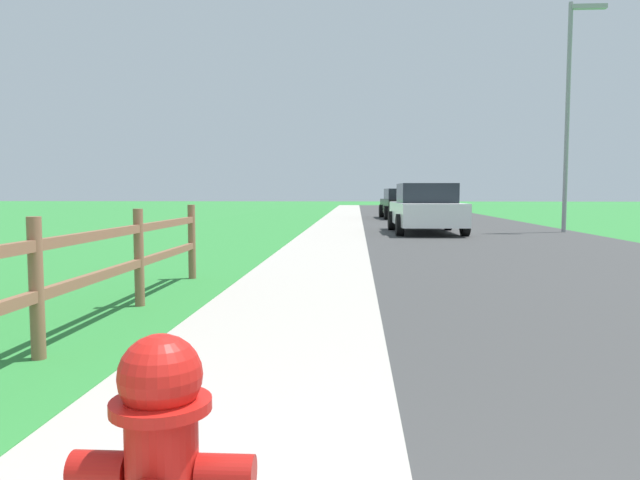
{
  "coord_description": "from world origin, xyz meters",
  "views": [
    {
      "loc": [
        -0.26,
        -0.09,
        1.3
      ],
      "look_at": [
        -0.77,
        8.27,
        0.63
      ],
      "focal_mm": 33.52,
      "sensor_mm": 36.0,
      "label": 1
    }
  ],
  "objects": [
    {
      "name": "parked_car_black",
      "position": [
        2.04,
        29.76,
        0.76
      ],
      "size": [
        2.29,
        4.34,
        1.48
      ],
      "color": "black",
      "rests_on": "ground"
    },
    {
      "name": "street_lamp",
      "position": [
        6.58,
        19.75,
        4.27
      ],
      "size": [
        1.17,
        0.2,
        7.3
      ],
      "color": "gray",
      "rests_on": "ground"
    },
    {
      "name": "road_asphalt",
      "position": [
        3.5,
        27.0,
        0.0
      ],
      "size": [
        7.0,
        66.0,
        0.01
      ],
      "primitive_type": "cube",
      "color": "#3B3B3B",
      "rests_on": "ground"
    },
    {
      "name": "fire_hydrant",
      "position": [
        -0.84,
        1.59,
        0.46
      ],
      "size": [
        0.56,
        0.48,
        0.88
      ],
      "color": "red",
      "rests_on": "ground"
    },
    {
      "name": "parked_suv_white",
      "position": [
        1.95,
        19.17,
        0.77
      ],
      "size": [
        2.25,
        4.59,
        1.58
      ],
      "color": "white",
      "rests_on": "ground"
    },
    {
      "name": "rail_fence",
      "position": [
        -2.72,
        4.31,
        0.64
      ],
      "size": [
        0.11,
        8.81,
        1.12
      ],
      "color": "brown",
      "rests_on": "ground"
    },
    {
      "name": "ground_plane",
      "position": [
        0.0,
        25.0,
        0.0
      ],
      "size": [
        120.0,
        120.0,
        0.0
      ],
      "primitive_type": "plane",
      "color": "#2F8137"
    },
    {
      "name": "curb_concrete",
      "position": [
        -3.0,
        27.0,
        0.0
      ],
      "size": [
        6.0,
        66.0,
        0.01
      ],
      "primitive_type": "cube",
      "color": "#B0A89E",
      "rests_on": "ground"
    },
    {
      "name": "grass_verge",
      "position": [
        -4.5,
        27.0,
        0.01
      ],
      "size": [
        5.0,
        66.0,
        0.0
      ],
      "primitive_type": "cube",
      "color": "#2F8137",
      "rests_on": "ground"
    }
  ]
}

